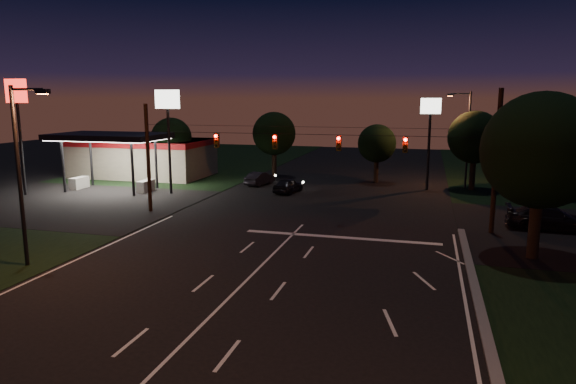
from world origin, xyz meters
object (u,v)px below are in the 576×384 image
(utility_pole_right, at_px, (491,233))
(car_oncoming_a, at_px, (288,185))
(car_cross, at_px, (551,218))
(tree_right_near, at_px, (541,152))
(car_oncoming_b, at_px, (260,178))

(utility_pole_right, distance_m, car_oncoming_a, 19.08)
(car_oncoming_a, bearing_deg, car_cross, 166.84)
(tree_right_near, relative_size, car_oncoming_a, 2.28)
(tree_right_near, height_order, car_oncoming_a, tree_right_near)
(utility_pole_right, distance_m, tree_right_near, 7.61)
(tree_right_near, relative_size, car_cross, 1.61)
(tree_right_near, xyz_separation_m, car_oncoming_b, (-21.38, 18.48, -5.04))
(utility_pole_right, bearing_deg, car_oncoming_b, 145.50)
(car_oncoming_b, bearing_deg, tree_right_near, 151.69)
(utility_pole_right, distance_m, car_oncoming_b, 24.10)
(car_oncoming_a, xyz_separation_m, car_oncoming_b, (-3.78, 3.39, -0.02))
(tree_right_near, bearing_deg, car_cross, 71.29)
(utility_pole_right, relative_size, car_cross, 1.66)
(car_oncoming_a, bearing_deg, car_oncoming_b, -31.75)
(car_oncoming_b, distance_m, car_cross, 26.44)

